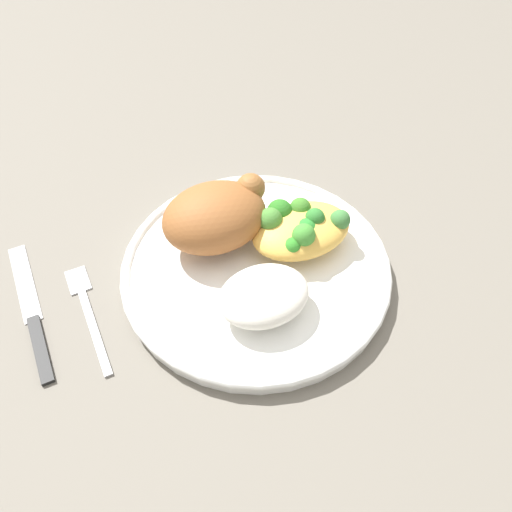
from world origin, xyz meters
The scene contains 7 objects.
ground_plane centered at (0.00, 0.00, 0.00)m, with size 2.00×2.00×0.00m, color slate.
plate centered at (0.00, 0.00, 0.01)m, with size 0.29×0.29×0.02m.
roasted_chicken centered at (-0.02, 0.05, 0.05)m, with size 0.12×0.09×0.06m.
rice_pile centered at (-0.02, -0.05, 0.04)m, with size 0.09×0.07×0.03m, color white.
mac_cheese_with_broccoli centered at (0.06, 0.01, 0.04)m, with size 0.11×0.08×0.04m.
fork centered at (-0.18, 0.03, 0.00)m, with size 0.02×0.14×0.01m.
knife centered at (-0.23, 0.03, 0.00)m, with size 0.02×0.19×0.01m.
Camera 1 is at (-0.14, -0.32, 0.44)m, focal length 36.21 mm.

